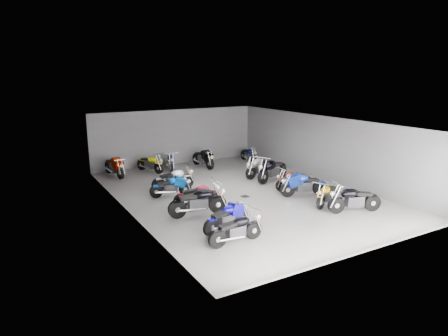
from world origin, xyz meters
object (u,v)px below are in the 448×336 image
(drain_grate, at_px, (245,196))
(motorcycle_right_f, at_px, (260,167))
(motorcycle_left_f, at_px, (174,179))
(motorcycle_back_b, at_px, (150,163))
(motorcycle_right_d, at_px, (294,180))
(motorcycle_back_a, at_px, (114,166))
(motorcycle_left_d, at_px, (198,195))
(motorcycle_back_f, at_px, (249,154))
(motorcycle_left_b, at_px, (227,217))
(motorcycle_right_b, at_px, (327,194))
(motorcycle_back_c, at_px, (171,161))
(motorcycle_right_a, at_px, (354,199))
(motorcycle_left_e, at_px, (171,187))
(motorcycle_right_e, at_px, (272,170))
(motorcycle_right_c, at_px, (303,185))
(motorcycle_back_d, at_px, (203,158))
(motorcycle_left_c, at_px, (198,201))
(motorcycle_left_a, at_px, (237,229))

(drain_grate, distance_m, motorcycle_right_f, 3.59)
(motorcycle_left_f, height_order, motorcycle_back_b, motorcycle_left_f)
(motorcycle_right_d, relative_size, motorcycle_back_a, 0.87)
(motorcycle_left_d, bearing_deg, motorcycle_back_f, 143.69)
(motorcycle_left_b, bearing_deg, motorcycle_back_a, 175.91)
(motorcycle_left_b, xyz_separation_m, motorcycle_left_f, (0.37, 5.51, 0.02))
(motorcycle_right_b, bearing_deg, motorcycle_back_b, 1.85)
(drain_grate, bearing_deg, motorcycle_right_b, -48.96)
(motorcycle_back_a, relative_size, motorcycle_back_c, 1.16)
(motorcycle_right_a, relative_size, motorcycle_right_b, 1.17)
(motorcycle_right_f, bearing_deg, motorcycle_right_b, 160.21)
(motorcycle_right_d, bearing_deg, motorcycle_left_e, 75.90)
(motorcycle_right_a, xyz_separation_m, motorcycle_right_e, (0.05, 5.32, 0.05))
(motorcycle_right_c, xyz_separation_m, motorcycle_right_e, (0.35, 2.73, 0.06))
(drain_grate, distance_m, motorcycle_back_d, 5.98)
(motorcycle_left_b, distance_m, motorcycle_back_d, 9.52)
(motorcycle_right_a, distance_m, motorcycle_back_f, 9.68)
(motorcycle_left_c, relative_size, motorcycle_left_f, 1.11)
(motorcycle_left_c, height_order, motorcycle_left_e, motorcycle_left_c)
(motorcycle_back_b, bearing_deg, motorcycle_left_e, 59.62)
(motorcycle_right_f, distance_m, motorcycle_back_b, 5.96)
(motorcycle_right_d, bearing_deg, motorcycle_right_b, -179.61)
(motorcycle_left_e, bearing_deg, motorcycle_back_f, 133.76)
(motorcycle_left_a, distance_m, motorcycle_right_e, 7.79)
(motorcycle_back_c, bearing_deg, motorcycle_back_d, -173.18)
(motorcycle_back_a, bearing_deg, motorcycle_left_b, 90.85)
(motorcycle_right_f, xyz_separation_m, motorcycle_back_d, (-1.57, 3.39, -0.01))
(motorcycle_left_d, relative_size, motorcycle_back_b, 1.02)
(motorcycle_right_c, distance_m, motorcycle_right_f, 3.70)
(motorcycle_left_a, distance_m, motorcycle_back_c, 10.44)
(motorcycle_right_b, distance_m, motorcycle_right_d, 2.38)
(motorcycle_left_f, bearing_deg, motorcycle_back_c, 161.97)
(motorcycle_left_a, height_order, motorcycle_left_c, motorcycle_left_c)
(drain_grate, bearing_deg, motorcycle_back_b, 108.08)
(motorcycle_left_b, distance_m, motorcycle_back_f, 10.95)
(motorcycle_right_e, bearing_deg, motorcycle_left_e, 69.00)
(motorcycle_left_f, xyz_separation_m, motorcycle_right_b, (4.54, -5.20, -0.03))
(motorcycle_left_f, distance_m, motorcycle_right_e, 4.97)
(motorcycle_left_a, height_order, motorcycle_left_d, motorcycle_left_d)
(motorcycle_right_c, bearing_deg, drain_grate, 81.06)
(motorcycle_left_b, height_order, motorcycle_right_d, motorcycle_left_b)
(drain_grate, height_order, motorcycle_right_a, motorcycle_right_a)
(motorcycle_right_b, height_order, motorcycle_back_f, motorcycle_right_b)
(motorcycle_right_d, height_order, motorcycle_back_c, motorcycle_back_c)
(motorcycle_left_c, distance_m, motorcycle_right_b, 5.31)
(motorcycle_left_c, xyz_separation_m, motorcycle_back_b, (0.75, 7.42, -0.07))
(motorcycle_left_c, bearing_deg, motorcycle_left_d, 163.12)
(motorcycle_left_f, bearing_deg, motorcycle_left_b, -1.63)
(drain_grate, distance_m, motorcycle_right_c, 2.60)
(motorcycle_back_a, height_order, motorcycle_back_d, motorcycle_back_a)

